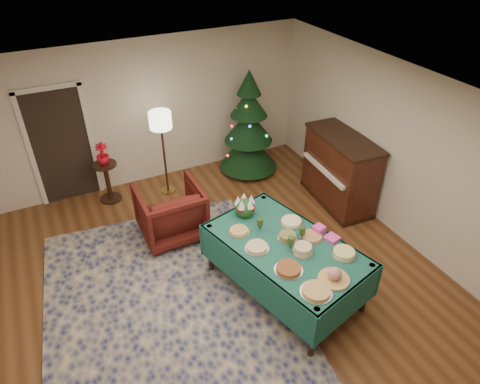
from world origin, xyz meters
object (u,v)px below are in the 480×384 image
gift_box (319,230)px  armchair (170,209)px  buffet_table (285,254)px  potted_plant (103,158)px  piano (339,171)px  christmas_tree (249,128)px  side_table (108,182)px  floor_lamp (161,125)px

gift_box → armchair: armchair is taller
buffet_table → potted_plant: size_ratio=6.08×
piano → christmas_tree: bearing=119.0°
side_table → piano: bearing=-26.9°
buffet_table → christmas_tree: 3.29m
buffet_table → gift_box: size_ratio=17.92×
buffet_table → christmas_tree: christmas_tree is taller
gift_box → piano: (1.47, 1.42, -0.26)m
gift_box → potted_plant: potted_plant is taller
side_table → potted_plant: size_ratio=1.92×
armchair → floor_lamp: 1.55m
side_table → potted_plant: (0.00, 0.00, 0.50)m
armchair → christmas_tree: christmas_tree is taller
gift_box → floor_lamp: floor_lamp is taller
potted_plant → gift_box: bearing=-56.1°
floor_lamp → side_table: floor_lamp is taller
floor_lamp → side_table: (-1.03, 0.20, -1.00)m
buffet_table → gift_box: gift_box is taller
christmas_tree → piano: size_ratio=1.35×
side_table → piano: size_ratio=0.49×
buffet_table → potted_plant: 3.71m
side_table → christmas_tree: christmas_tree is taller
buffet_table → floor_lamp: bearing=102.1°
buffet_table → piano: piano is taller
christmas_tree → piano: christmas_tree is taller
floor_lamp → potted_plant: floor_lamp is taller
side_table → gift_box: bearing=-56.1°
floor_lamp → armchair: bearing=-105.0°
armchair → potted_plant: armchair is taller
gift_box → armchair: size_ratio=0.13×
gift_box → floor_lamp: bearing=110.9°
piano → floor_lamp: bearing=147.8°
gift_box → christmas_tree: (0.53, 3.10, 0.05)m
gift_box → side_table: bearing=123.9°
buffet_table → floor_lamp: floor_lamp is taller
gift_box → floor_lamp: 3.34m
floor_lamp → christmas_tree: bearing=0.5°
floor_lamp → christmas_tree: 1.76m
floor_lamp → buffet_table: bearing=-77.9°
floor_lamp → gift_box: bearing=-69.1°
side_table → armchair: bearing=-64.2°
potted_plant → christmas_tree: (2.74, -0.19, 0.07)m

